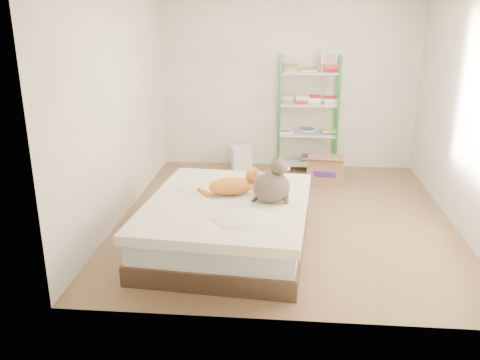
# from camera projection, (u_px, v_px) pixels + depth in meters

# --- Properties ---
(room) EXTENTS (3.81, 4.21, 2.61)m
(room) POSITION_uv_depth(u_px,v_px,m) (289.00, 107.00, 5.55)
(room) COLOR #8B634D
(room) RESTS_ON ground
(bed) EXTENTS (1.73, 2.09, 0.50)m
(bed) POSITION_uv_depth(u_px,v_px,m) (228.00, 223.00, 5.15)
(bed) COLOR #432D1E
(bed) RESTS_ON ground
(orange_cat) EXTENTS (0.61, 0.42, 0.22)m
(orange_cat) POSITION_uv_depth(u_px,v_px,m) (231.00, 184.00, 5.21)
(orange_cat) COLOR orange
(orange_cat) RESTS_ON bed
(grey_cat) EXTENTS (0.44, 0.39, 0.45)m
(grey_cat) POSITION_uv_depth(u_px,v_px,m) (271.00, 181.00, 4.96)
(grey_cat) COLOR brown
(grey_cat) RESTS_ON bed
(shelf_unit) EXTENTS (0.88, 0.36, 1.74)m
(shelf_unit) POSITION_uv_depth(u_px,v_px,m) (308.00, 111.00, 7.43)
(shelf_unit) COLOR green
(shelf_unit) RESTS_ON ground
(cardboard_box) EXTENTS (0.54, 0.52, 0.40)m
(cardboard_box) POSITION_uv_depth(u_px,v_px,m) (326.00, 169.00, 7.14)
(cardboard_box) COLOR #996850
(cardboard_box) RESTS_ON ground
(white_bin) EXTENTS (0.38, 0.35, 0.35)m
(white_bin) POSITION_uv_depth(u_px,v_px,m) (241.00, 158.00, 7.66)
(white_bin) COLOR white
(white_bin) RESTS_ON ground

